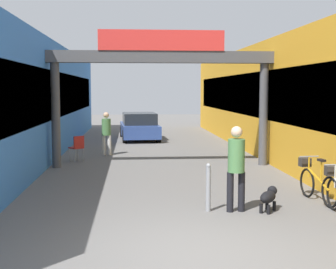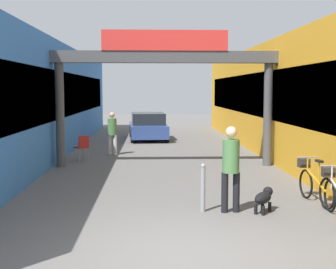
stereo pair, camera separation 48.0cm
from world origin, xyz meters
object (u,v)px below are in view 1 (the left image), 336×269
object	(u,v)px
dog_on_leash	(269,197)
parked_car_blue	(139,127)
pedestrian_carrying_crate	(106,131)
bollard_post_metal	(208,187)
cafe_chair_red_nearer	(77,146)
bicycle_orange_second	(316,182)
pedestrian_with_dog	(236,163)

from	to	relation	value
dog_on_leash	parked_car_blue	world-z (taller)	parked_car_blue
pedestrian_carrying_crate	bollard_post_metal	distance (m)	8.82
pedestrian_carrying_crate	parked_car_blue	world-z (taller)	pedestrian_carrying_crate
pedestrian_carrying_crate	cafe_chair_red_nearer	distance (m)	1.82
bollard_post_metal	parked_car_blue	world-z (taller)	parked_car_blue
bicycle_orange_second	dog_on_leash	bearing A→B (deg)	-148.91
cafe_chair_red_nearer	bicycle_orange_second	bearing A→B (deg)	-46.38
bicycle_orange_second	pedestrian_carrying_crate	bearing A→B (deg)	122.96
bicycle_orange_second	cafe_chair_red_nearer	world-z (taller)	bicycle_orange_second
dog_on_leash	cafe_chair_red_nearer	bearing A→B (deg)	123.56
pedestrian_carrying_crate	bicycle_orange_second	world-z (taller)	pedestrian_carrying_crate
pedestrian_with_dog	parked_car_blue	size ratio (longest dim) A/B	0.43
pedestrian_carrying_crate	cafe_chair_red_nearer	world-z (taller)	pedestrian_carrying_crate
pedestrian_carrying_crate	dog_on_leash	size ratio (longest dim) A/B	2.43
pedestrian_with_dog	dog_on_leash	world-z (taller)	pedestrian_with_dog
pedestrian_with_dog	cafe_chair_red_nearer	xyz separation A→B (m)	(-3.98, 6.99, -0.46)
bicycle_orange_second	bollard_post_metal	xyz separation A→B (m)	(-2.52, -0.68, 0.07)
dog_on_leash	cafe_chair_red_nearer	world-z (taller)	cafe_chair_red_nearer
bollard_post_metal	dog_on_leash	bearing A→B (deg)	-4.46
pedestrian_carrying_crate	bollard_post_metal	size ratio (longest dim) A/B	1.64
cafe_chair_red_nearer	parked_car_blue	bearing A→B (deg)	72.27
bollard_post_metal	parked_car_blue	bearing A→B (deg)	94.85
pedestrian_carrying_crate	pedestrian_with_dog	bearing A→B (deg)	-70.17
dog_on_leash	bicycle_orange_second	world-z (taller)	bicycle_orange_second
bollard_post_metal	parked_car_blue	distance (m)	14.00
parked_car_blue	bollard_post_metal	bearing A→B (deg)	-85.15
pedestrian_carrying_crate	bicycle_orange_second	distance (m)	9.27
dog_on_leash	bollard_post_metal	bearing A→B (deg)	175.54
pedestrian_with_dog	bicycle_orange_second	xyz separation A→B (m)	(1.97, 0.75, -0.57)
dog_on_leash	parked_car_blue	size ratio (longest dim) A/B	0.16
pedestrian_carrying_crate	cafe_chair_red_nearer	xyz separation A→B (m)	(-0.91, -1.52, -0.39)
pedestrian_carrying_crate	dog_on_leash	world-z (taller)	pedestrian_carrying_crate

